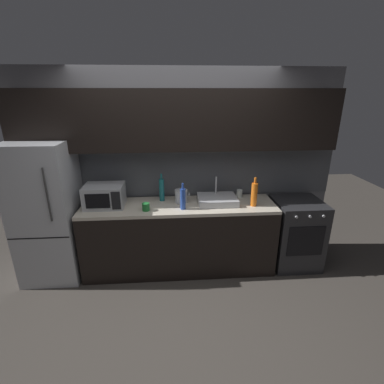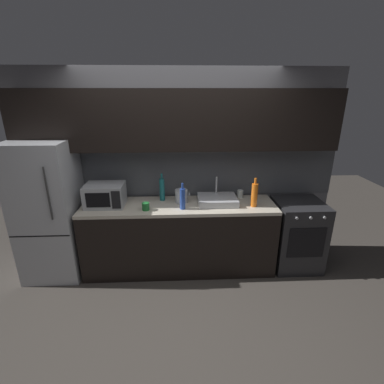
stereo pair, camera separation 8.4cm
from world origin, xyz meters
name	(u,v)px [view 2 (the right image)]	position (x,y,z in m)	size (l,w,h in m)	color
ground_plane	(181,317)	(0.00, 0.00, 0.00)	(10.00, 10.00, 0.00)	#3D3833
back_wall	(178,148)	(0.00, 1.20, 1.55)	(4.12, 0.44, 2.50)	slate
counter_run	(180,237)	(0.00, 0.90, 0.45)	(2.38, 0.60, 0.90)	black
refrigerator	(50,211)	(-1.57, 0.90, 0.85)	(0.68, 0.69, 1.70)	#B7BABF
oven_range	(296,234)	(1.53, 0.90, 0.45)	(0.60, 0.62, 0.90)	#232326
microwave	(105,195)	(-0.89, 0.92, 1.04)	(0.46, 0.35, 0.27)	#A8AAAF
sink_basin	(217,200)	(0.48, 0.93, 0.94)	(0.48, 0.38, 0.30)	#ADAFB5
kettle	(181,196)	(0.03, 0.98, 0.98)	(0.19, 0.16, 0.19)	#B7BABF
wine_bottle_orange	(254,195)	(0.91, 0.80, 1.05)	(0.08, 0.08, 0.36)	orange
wine_bottle_teal	(162,189)	(-0.21, 1.06, 1.05)	(0.07, 0.07, 0.35)	#19666B
wine_bottle_blue	(183,199)	(0.04, 0.77, 1.03)	(0.07, 0.07, 0.32)	#234299
mug_clear	(240,194)	(0.80, 1.11, 0.95)	(0.07, 0.07, 0.10)	silver
mug_green	(146,206)	(-0.39, 0.75, 0.95)	(0.09, 0.09, 0.09)	#1E6B2D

